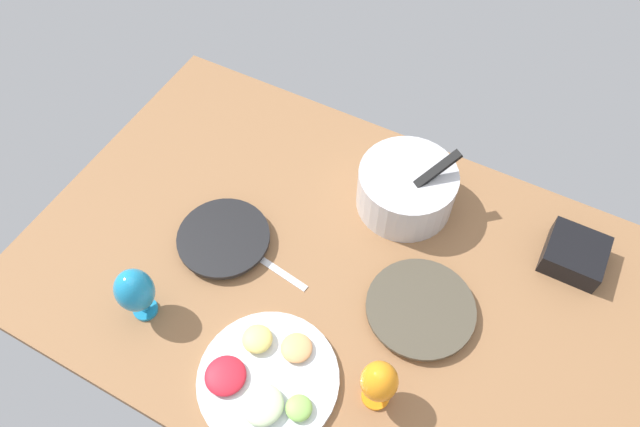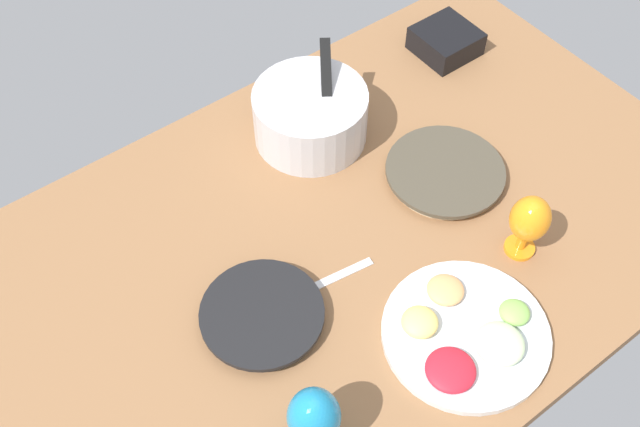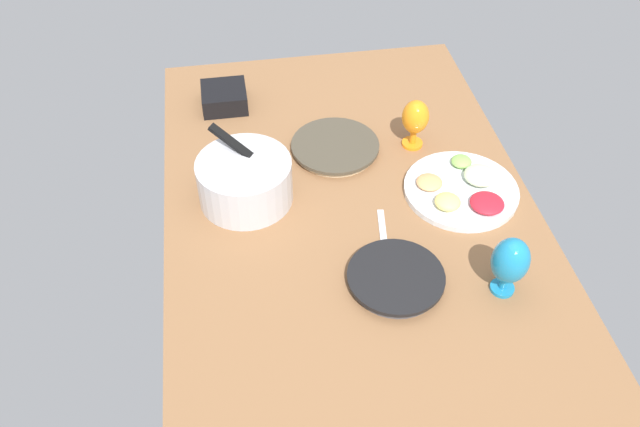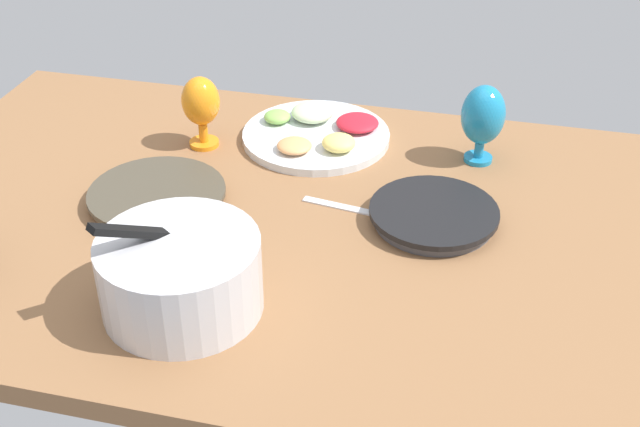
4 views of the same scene
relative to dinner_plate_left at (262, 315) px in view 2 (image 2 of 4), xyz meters
The scene contains 9 objects.
ground_plane 30.33cm from the dinner_plate_left, 11.02° to the left, with size 160.00×104.00×4.00cm, color #8C603D.
dinner_plate_left is the anchor object (origin of this frame).
dinner_plate_right 54.20cm from the dinner_plate_left, ahead, with size 27.07×27.07×2.76cm.
mixing_bowl 50.95cm from the dinner_plate_left, 42.80° to the left, with size 26.56×26.56×19.61cm.
fruit_platter 39.66cm from the dinner_plate_left, 42.95° to the right, with size 32.85×32.85×5.25cm.
hurricane_glass_blue 28.01cm from the dinner_plate_left, 103.90° to the right, with size 9.21×9.21×17.37cm.
hurricane_glass_orange 56.76cm from the dinner_plate_left, 19.25° to the right, with size 8.26×8.26×16.15cm.
square_bowl_black 91.45cm from the dinner_plate_left, 24.40° to the left, with size 14.62×14.62×6.49cm.
fork_by_left_plate 17.19cm from the dinner_plate_left, ahead, with size 18.00×1.80×0.60cm, color silver.
Camera 2 is at (-63.97, -70.69, 130.46)cm, focal length 41.93 mm.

